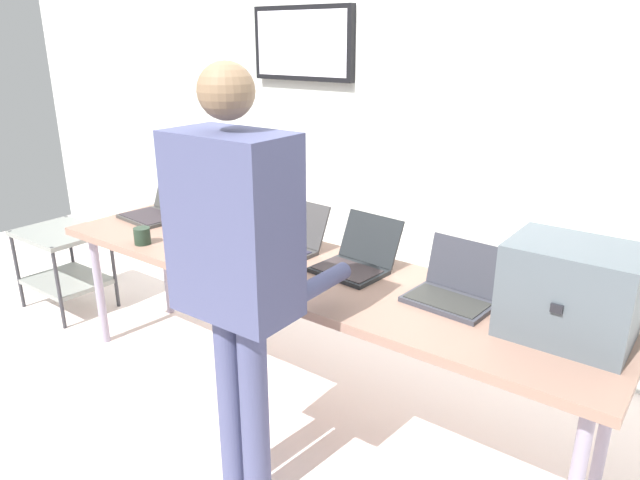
{
  "coord_description": "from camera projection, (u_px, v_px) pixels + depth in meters",
  "views": [
    {
      "loc": [
        1.58,
        -1.96,
        1.77
      ],
      "look_at": [
        0.07,
        0.06,
        0.87
      ],
      "focal_mm": 32.17,
      "sensor_mm": 36.0,
      "label": 1
    }
  ],
  "objects": [
    {
      "name": "storage_cart",
      "position": [
        64.0,
        257.0,
        3.87
      ],
      "size": [
        0.56,
        0.44,
        0.55
      ],
      "color": "gray",
      "rests_on": "ground"
    },
    {
      "name": "laptop_station_4",
      "position": [
        455.0,
        288.0,
        2.35
      ],
      "size": [
        0.36,
        0.3,
        0.23
      ],
      "color": "#373841",
      "rests_on": "workbench"
    },
    {
      "name": "back_wall",
      "position": [
        418.0,
        106.0,
        3.36
      ],
      "size": [
        8.0,
        0.11,
        2.76
      ],
      "color": "silver",
      "rests_on": "ground"
    },
    {
      "name": "workbench",
      "position": [
        301.0,
        276.0,
        2.73
      ],
      "size": [
        2.9,
        0.7,
        0.74
      ],
      "color": "#926C5C",
      "rests_on": "ground"
    },
    {
      "name": "laptop_station_3",
      "position": [
        357.0,
        258.0,
        2.66
      ],
      "size": [
        0.34,
        0.36,
        0.24
      ],
      "color": "#222628",
      "rests_on": "workbench"
    },
    {
      "name": "ground",
      "position": [
        303.0,
        403.0,
        2.97
      ],
      "size": [
        8.0,
        8.0,
        0.04
      ],
      "primitive_type": "cube",
      "color": "silver"
    },
    {
      "name": "laptop_station_0",
      "position": [
        160.0,
        207.0,
        3.46
      ],
      "size": [
        0.38,
        0.39,
        0.27
      ],
      "color": "#3B3B39",
      "rests_on": "workbench"
    },
    {
      "name": "laptop_station_2",
      "position": [
        284.0,
        239.0,
        2.91
      ],
      "size": [
        0.4,
        0.35,
        0.23
      ],
      "color": "#3C3A3B",
      "rests_on": "workbench"
    },
    {
      "name": "laptop_station_1",
      "position": [
        214.0,
        222.0,
        3.18
      ],
      "size": [
        0.33,
        0.35,
        0.23
      ],
      "color": "#22222D",
      "rests_on": "workbench"
    },
    {
      "name": "coffee_mug",
      "position": [
        142.0,
        236.0,
        3.0
      ],
      "size": [
        0.09,
        0.09,
        0.09
      ],
      "color": "#203123",
      "rests_on": "workbench"
    },
    {
      "name": "person",
      "position": [
        237.0,
        258.0,
        2.03
      ],
      "size": [
        0.44,
        0.59,
        1.7
      ],
      "color": "#494D74",
      "rests_on": "ground"
    },
    {
      "name": "equipment_box",
      "position": [
        571.0,
        291.0,
        2.04
      ],
      "size": [
        0.44,
        0.35,
        0.35
      ],
      "color": "#515C63",
      "rests_on": "workbench"
    }
  ]
}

